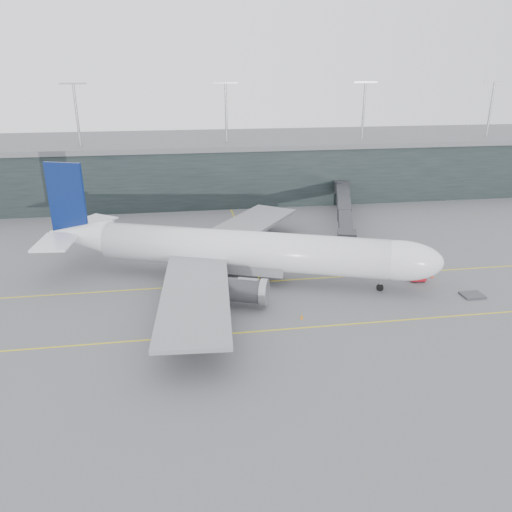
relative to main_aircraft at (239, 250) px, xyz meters
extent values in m
plane|color=#59585D|center=(-1.78, 2.60, -5.13)|extent=(320.00, 320.00, 0.00)
cube|color=yellow|center=(-1.78, -1.40, -5.12)|extent=(160.00, 0.25, 0.02)
cube|color=yellow|center=(-1.78, -17.40, -5.12)|extent=(160.00, 0.25, 0.02)
cube|color=yellow|center=(3.22, 22.60, -5.12)|extent=(0.25, 60.00, 0.02)
cube|color=black|center=(-1.78, 60.60, 1.87)|extent=(240.00, 35.00, 14.00)
cube|color=#5B5E61|center=(-1.78, 60.60, 9.47)|extent=(240.00, 36.00, 1.20)
cylinder|color=#9E9EA3|center=(-31.78, 50.60, 16.87)|extent=(0.60, 0.60, 14.00)
cylinder|color=#9E9EA3|center=(3.22, 50.60, 16.87)|extent=(0.60, 0.60, 14.00)
cylinder|color=#9E9EA3|center=(38.22, 50.60, 16.87)|extent=(0.60, 0.60, 14.00)
cylinder|color=#9E9EA3|center=(73.22, 50.60, 16.87)|extent=(0.60, 0.60, 14.00)
cylinder|color=white|center=(0.43, -0.16, 0.16)|extent=(45.30, 21.59, 6.19)
ellipsoid|color=white|center=(23.43, -8.56, 0.16)|extent=(14.34, 10.28, 6.19)
cone|color=white|center=(-26.31, 9.61, 0.86)|extent=(12.36, 9.36, 5.95)
cube|color=gray|center=(-0.50, 0.18, -2.23)|extent=(16.73, 10.18, 2.00)
cube|color=black|center=(26.99, -9.86, 1.16)|extent=(3.09, 3.57, 0.80)
cube|color=gray|center=(-7.69, -13.68, -0.83)|extent=(11.03, 29.54, 0.55)
cylinder|color=#35353A|center=(-0.95, -9.76, -2.53)|extent=(7.77, 5.68, 3.50)
cube|color=gray|center=(2.93, 15.42, -0.83)|extent=(24.33, 28.72, 0.55)
cylinder|color=#35353A|center=(5.57, 8.07, -2.53)|extent=(7.77, 5.68, 3.50)
cube|color=#0A1B55|center=(-27.72, 10.13, 7.16)|extent=(6.27, 2.70, 11.99)
cube|color=white|center=(-29.14, 4.79, 1.36)|extent=(6.27, 9.44, 0.35)
cube|color=white|center=(-25.37, 15.12, 1.36)|extent=(9.66, 10.52, 0.35)
cylinder|color=black|center=(21.08, -7.70, -4.58)|extent=(1.17, 0.75, 1.10)
cylinder|color=#9E9EA3|center=(21.08, -7.70, -3.83)|extent=(0.30, 0.30, 2.60)
cylinder|color=black|center=(-4.96, -3.29, -4.48)|extent=(1.39, 0.91, 1.30)
cylinder|color=black|center=(-1.67, 5.72, -4.48)|extent=(1.39, 0.91, 1.30)
cube|color=#292A2E|center=(19.01, 3.20, -0.17)|extent=(4.08, 4.34, 2.78)
cube|color=#292A2E|center=(21.43, 11.07, -0.17)|extent=(6.15, 13.05, 2.48)
cube|color=#292A2E|center=(25.21, 23.39, -0.17)|extent=(6.39, 13.13, 2.58)
cube|color=#292A2E|center=(29.00, 35.72, -0.17)|extent=(6.63, 13.20, 2.68)
cylinder|color=#9E9EA3|center=(21.63, 11.73, -3.25)|extent=(0.50, 0.50, 3.77)
cube|color=#35353A|center=(21.63, 11.73, -4.78)|extent=(2.33, 2.00, 0.69)
cylinder|color=#292A2E|center=(19.01, 43.10, -0.17)|extent=(3.97, 3.97, 2.98)
cylinder|color=#292A2E|center=(19.01, 43.10, -3.35)|extent=(1.79, 1.79, 3.57)
cube|color=#AA0C18|center=(28.59, -5.03, -4.18)|extent=(2.60, 1.78, 1.46)
cylinder|color=black|center=(27.65, -5.50, -4.91)|extent=(0.46, 0.21, 0.45)
cylinder|color=black|center=(29.44, -5.67, -4.91)|extent=(0.46, 0.21, 0.45)
cylinder|color=black|center=(27.75, -4.39, -4.91)|extent=(0.46, 0.21, 0.45)
cylinder|color=black|center=(29.54, -4.55, -4.91)|extent=(0.46, 0.21, 0.45)
cube|color=#37383C|center=(34.31, -11.78, -4.94)|extent=(3.27, 2.63, 0.32)
cube|color=#35353A|center=(-8.08, 13.65, -5.00)|extent=(1.75, 1.40, 0.17)
cube|color=silver|center=(-8.08, 13.65, -4.21)|extent=(1.40, 1.31, 1.31)
cube|color=navy|center=(-8.08, 13.65, -3.53)|extent=(1.44, 1.36, 0.07)
cube|color=#35353A|center=(-4.83, 12.93, -4.99)|extent=(2.27, 2.07, 0.18)
cube|color=#A5ABB1|center=(-4.83, 12.93, -4.16)|extent=(1.89, 1.84, 1.38)
cube|color=navy|center=(-4.83, 12.93, -3.44)|extent=(1.95, 1.90, 0.07)
cube|color=#35353A|center=(-1.35, 13.08, -4.98)|extent=(2.56, 2.34, 0.21)
cube|color=#B7BBC4|center=(-1.35, 13.08, -4.04)|extent=(2.14, 2.08, 1.56)
cube|color=navy|center=(-1.35, 13.08, -3.23)|extent=(2.20, 2.15, 0.08)
cone|color=#FA370D|center=(31.67, -4.17, -4.81)|extent=(0.41, 0.41, 0.65)
cone|color=#CD6F0B|center=(6.80, -14.85, -4.76)|extent=(0.46, 0.46, 0.74)
cone|color=#D1610B|center=(5.18, 12.51, -4.76)|extent=(0.47, 0.47, 0.74)
cone|color=#EC430D|center=(-9.27, -7.77, -4.75)|extent=(0.48, 0.48, 0.76)
camera|label=1|loc=(-8.99, -74.82, 27.71)|focal=35.00mm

